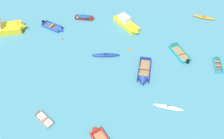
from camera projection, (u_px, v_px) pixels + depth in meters
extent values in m
cube|color=yellow|center=(0.00, 29.00, 34.95)|extent=(6.47, 2.47, 0.96)
cone|color=yellow|center=(22.00, 27.00, 35.33)|extent=(1.35, 1.91, 1.86)
cube|color=beige|center=(84.00, 18.00, 37.53)|extent=(2.78, 1.65, 0.07)
cube|color=maroon|center=(85.00, 16.00, 37.77)|extent=(2.64, 0.86, 0.30)
cube|color=maroon|center=(83.00, 20.00, 37.12)|extent=(2.64, 0.86, 0.30)
cube|color=maroon|center=(76.00, 17.00, 37.58)|extent=(0.38, 0.95, 0.30)
cone|color=maroon|center=(93.00, 18.00, 37.29)|extent=(0.88, 1.08, 0.94)
cube|color=#937047|center=(83.00, 17.00, 37.42)|extent=(0.53, 0.92, 0.03)
ellipsoid|color=#19478C|center=(84.00, 16.00, 37.26)|extent=(2.55, 1.54, 0.29)
ellipsoid|color=navy|center=(106.00, 55.00, 31.79)|extent=(3.82, 1.06, 0.34)
torus|color=black|center=(106.00, 54.00, 31.68)|extent=(0.51, 0.51, 0.07)
cube|color=#99754C|center=(179.00, 54.00, 32.14)|extent=(2.04, 3.48, 0.10)
cube|color=teal|center=(175.00, 54.00, 31.86)|extent=(0.89, 3.34, 0.40)
cube|color=teal|center=(184.00, 51.00, 32.21)|extent=(0.89, 3.34, 0.40)
cube|color=teal|center=(187.00, 61.00, 30.98)|extent=(1.35, 0.46, 0.40)
cone|color=teal|center=(173.00, 45.00, 33.11)|extent=(1.48, 1.07, 1.33)
cube|color=#937047|center=(181.00, 53.00, 31.86)|extent=(1.29, 0.64, 0.03)
cube|color=black|center=(188.00, 61.00, 30.79)|extent=(0.42, 0.39, 0.56)
cone|color=red|center=(94.00, 130.00, 24.37)|extent=(1.39, 1.17, 1.18)
ellipsoid|color=orange|center=(204.00, 17.00, 37.48)|extent=(3.37, 2.21, 0.32)
torus|color=black|center=(204.00, 17.00, 37.38)|extent=(0.59, 0.59, 0.07)
ellipsoid|color=white|center=(168.00, 107.00, 26.27)|extent=(3.33, 1.80, 0.30)
torus|color=black|center=(169.00, 107.00, 26.17)|extent=(0.54, 0.54, 0.06)
cube|color=beige|center=(44.00, 119.00, 25.40)|extent=(2.07, 2.28, 0.06)
cube|color=gray|center=(40.00, 122.00, 25.11)|extent=(1.55, 1.88, 0.26)
cube|color=gray|center=(47.00, 116.00, 25.54)|extent=(1.55, 1.88, 0.26)
cube|color=gray|center=(50.00, 126.00, 24.79)|extent=(0.71, 0.60, 0.26)
cone|color=gray|center=(37.00, 112.00, 25.87)|extent=(0.98, 0.95, 0.83)
cube|color=#937047|center=(44.00, 119.00, 25.23)|extent=(0.75, 0.68, 0.03)
cube|color=yellow|center=(126.00, 24.00, 36.04)|extent=(3.50, 4.76, 0.69)
cone|color=yellow|center=(136.00, 32.00, 34.73)|extent=(1.55, 1.41, 1.26)
cube|color=white|center=(124.00, 18.00, 35.70)|extent=(1.74, 1.97, 0.89)
cube|color=black|center=(128.00, 20.00, 35.17)|extent=(0.97, 0.61, 0.39)
cube|color=#4C4C51|center=(52.00, 27.00, 35.97)|extent=(3.13, 2.86, 0.10)
cube|color=blue|center=(55.00, 24.00, 36.21)|extent=(2.56, 2.11, 0.40)
cube|color=blue|center=(50.00, 29.00, 35.51)|extent=(2.56, 2.11, 0.40)
cube|color=blue|center=(44.00, 23.00, 36.41)|extent=(0.86, 1.01, 0.40)
cone|color=blue|center=(61.00, 30.00, 35.27)|extent=(1.32, 1.38, 1.18)
cube|color=#937047|center=(51.00, 26.00, 35.86)|extent=(0.96, 1.07, 0.03)
cube|color=black|center=(43.00, 22.00, 36.35)|extent=(0.43, 0.44, 0.56)
cube|color=#99754C|center=(144.00, 71.00, 30.03)|extent=(2.45, 4.01, 0.13)
cube|color=navy|center=(150.00, 70.00, 29.79)|extent=(1.37, 3.78, 0.54)
cube|color=navy|center=(139.00, 69.00, 29.96)|extent=(1.37, 3.78, 0.54)
cube|color=navy|center=(145.00, 59.00, 31.18)|extent=(1.32, 0.57, 0.54)
cone|color=navy|center=(143.00, 82.00, 28.50)|extent=(1.54, 1.29, 1.32)
cube|color=#937047|center=(144.00, 68.00, 29.93)|extent=(1.30, 0.79, 0.03)
cube|color=#937047|center=(144.00, 75.00, 29.17)|extent=(1.30, 0.79, 0.03)
cube|color=#4C4C51|center=(218.00, 66.00, 30.66)|extent=(1.48, 2.66, 0.08)
cube|color=teal|center=(214.00, 65.00, 30.61)|extent=(0.76, 2.56, 0.31)
cube|color=teal|center=(221.00, 65.00, 30.53)|extent=(0.76, 2.56, 0.31)
cube|color=teal|center=(220.00, 73.00, 29.70)|extent=(0.86, 0.32, 0.31)
cone|color=teal|center=(216.00, 58.00, 31.47)|extent=(0.98, 0.81, 0.85)
cube|color=#937047|center=(218.00, 66.00, 30.43)|extent=(0.84, 0.48, 0.03)
cube|color=#937047|center=(217.00, 61.00, 30.94)|extent=(0.84, 0.48, 0.03)
sphere|color=red|center=(63.00, 39.00, 34.23)|extent=(0.29, 0.29, 0.29)
sphere|color=orange|center=(129.00, 49.00, 32.81)|extent=(0.39, 0.39, 0.39)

